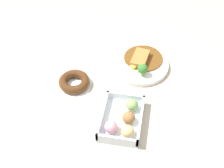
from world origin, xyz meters
TOP-DOWN VIEW (x-y plane):
  - ground_plane at (0.00, 0.00)m, footprint 1.60×1.60m
  - curry_plate at (0.16, -0.08)m, footprint 0.24×0.24m
  - donut_box at (-0.14, -0.05)m, footprint 0.19×0.14m
  - chocolate_ring_donut at (0.01, 0.16)m, footprint 0.13×0.13m

SIDE VIEW (x-z plane):
  - ground_plane at x=0.00m, z-range 0.00..0.00m
  - curry_plate at x=0.16m, z-range -0.02..0.05m
  - chocolate_ring_donut at x=0.01m, z-range 0.00..0.03m
  - donut_box at x=-0.14m, z-range -0.01..0.05m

